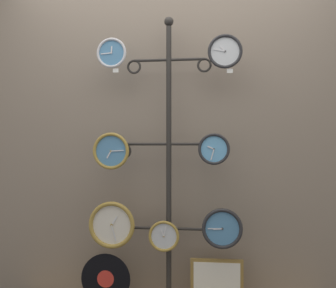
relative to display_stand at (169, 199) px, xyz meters
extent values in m
cube|color=gray|center=(0.00, 0.16, 0.61)|extent=(4.40, 0.04, 2.80)
cylinder|color=#282623|center=(0.00, 0.00, 0.23)|extent=(0.04, 0.04, 2.00)
sphere|color=#282623|center=(0.00, 0.00, 1.27)|extent=(0.07, 0.07, 0.07)
cylinder|color=#282623|center=(-0.13, 0.00, 0.99)|extent=(0.25, 0.02, 0.02)
torus|color=#282623|center=(-0.25, 0.00, 0.95)|extent=(0.10, 0.02, 0.10)
cylinder|color=#282623|center=(0.13, 0.00, 0.99)|extent=(0.25, 0.02, 0.02)
torus|color=#282623|center=(0.25, 0.00, 0.95)|extent=(0.10, 0.02, 0.10)
cylinder|color=#282623|center=(-0.16, 0.00, 0.39)|extent=(0.33, 0.02, 0.02)
torus|color=#282623|center=(-0.33, 0.00, 0.34)|extent=(0.12, 0.02, 0.12)
cylinder|color=#282623|center=(0.16, 0.00, 0.39)|extent=(0.33, 0.02, 0.02)
torus|color=#282623|center=(0.33, 0.00, 0.34)|extent=(0.12, 0.02, 0.12)
cylinder|color=#282623|center=(-0.17, 0.00, -0.21)|extent=(0.33, 0.02, 0.02)
torus|color=#282623|center=(-0.33, 0.00, -0.25)|extent=(0.10, 0.02, 0.10)
cylinder|color=#282623|center=(0.17, 0.00, -0.21)|extent=(0.33, 0.02, 0.02)
torus|color=#282623|center=(0.33, 0.00, -0.25)|extent=(0.10, 0.02, 0.10)
cylinder|color=#4C84B2|center=(-0.40, -0.07, 1.03)|extent=(0.19, 0.02, 0.19)
torus|color=silver|center=(-0.40, -0.09, 1.03)|extent=(0.21, 0.02, 0.21)
cylinder|color=silver|center=(-0.40, -0.09, 1.03)|extent=(0.01, 0.01, 0.01)
cube|color=silver|center=(-0.39, -0.09, 1.05)|extent=(0.01, 0.00, 0.05)
cube|color=silver|center=(-0.43, -0.09, 1.03)|extent=(0.08, 0.00, 0.01)
cylinder|color=silver|center=(0.39, -0.08, 1.02)|extent=(0.21, 0.02, 0.21)
torus|color=#262628|center=(0.39, -0.09, 1.02)|extent=(0.24, 0.02, 0.24)
cylinder|color=#262628|center=(0.39, -0.09, 1.02)|extent=(0.01, 0.01, 0.01)
cube|color=silver|center=(0.38, -0.09, 1.04)|extent=(0.04, 0.00, 0.04)
cube|color=silver|center=(0.35, -0.09, 1.03)|extent=(0.08, 0.00, 0.03)
cylinder|color=#4C84B2|center=(-0.39, -0.09, 0.34)|extent=(0.24, 0.02, 0.24)
torus|color=#A58438|center=(-0.39, -0.11, 0.34)|extent=(0.26, 0.02, 0.26)
cylinder|color=#A58438|center=(-0.39, -0.11, 0.34)|extent=(0.01, 0.01, 0.01)
cube|color=silver|center=(-0.41, -0.11, 0.32)|extent=(0.04, 0.00, 0.05)
cube|color=silver|center=(-0.35, -0.11, 0.34)|extent=(0.09, 0.00, 0.01)
cylinder|color=#60A8DB|center=(0.32, -0.08, 0.36)|extent=(0.20, 0.02, 0.20)
torus|color=#262628|center=(0.32, -0.09, 0.36)|extent=(0.22, 0.02, 0.22)
cylinder|color=#262628|center=(0.32, -0.09, 0.36)|extent=(0.01, 0.01, 0.01)
cube|color=silver|center=(0.30, -0.10, 0.37)|extent=(0.05, 0.00, 0.03)
cube|color=silver|center=(0.31, -0.10, 0.32)|extent=(0.03, 0.00, 0.08)
cylinder|color=silver|center=(-0.39, -0.10, -0.17)|extent=(0.30, 0.02, 0.30)
torus|color=#A58438|center=(-0.39, -0.12, -0.17)|extent=(0.33, 0.03, 0.33)
cylinder|color=#A58438|center=(-0.39, -0.12, -0.17)|extent=(0.02, 0.01, 0.02)
cube|color=silver|center=(-0.37, -0.12, -0.14)|extent=(0.05, 0.00, 0.07)
cube|color=silver|center=(-0.37, -0.12, -0.23)|extent=(0.04, 0.00, 0.11)
cylinder|color=silver|center=(-0.02, -0.07, -0.25)|extent=(0.20, 0.02, 0.20)
torus|color=#A58438|center=(-0.02, -0.09, -0.25)|extent=(0.21, 0.02, 0.21)
cylinder|color=#A58438|center=(-0.02, -0.09, -0.25)|extent=(0.01, 0.01, 0.01)
cube|color=silver|center=(-0.03, -0.09, -0.22)|extent=(0.03, 0.00, 0.05)
cube|color=silver|center=(-0.02, -0.09, -0.21)|extent=(0.02, 0.00, 0.08)
cylinder|color=#4C84B2|center=(0.37, -0.10, -0.18)|extent=(0.25, 0.02, 0.25)
torus|color=#262628|center=(0.37, -0.12, -0.18)|extent=(0.27, 0.02, 0.27)
cylinder|color=#262628|center=(0.37, -0.12, -0.18)|extent=(0.01, 0.01, 0.01)
cube|color=silver|center=(0.34, -0.12, -0.18)|extent=(0.06, 0.00, 0.01)
cube|color=silver|center=(0.33, -0.12, -0.18)|extent=(0.10, 0.00, 0.01)
cylinder|color=black|center=(-0.44, -0.09, -0.55)|extent=(0.35, 0.01, 0.35)
cylinder|color=red|center=(-0.44, -0.09, -0.55)|extent=(0.12, 0.00, 0.12)
cube|color=olive|center=(0.34, -0.05, -0.56)|extent=(0.36, 0.02, 0.33)
cube|color=white|center=(0.34, -0.06, -0.56)|extent=(0.32, 0.00, 0.29)
cube|color=white|center=(-0.37, -0.08, 0.91)|extent=(0.04, 0.00, 0.03)
cube|color=white|center=(0.43, -0.09, 0.89)|extent=(0.04, 0.00, 0.03)
camera|label=1|loc=(0.32, -2.77, 0.37)|focal=42.00mm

